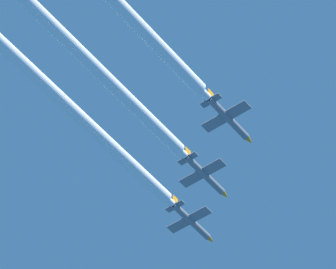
{
  "coord_description": "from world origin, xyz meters",
  "views": [
    {
      "loc": [
        83.93,
        -120.95,
        1.78
      ],
      "look_at": [
        -0.0,
        -11.06,
        158.18
      ],
      "focal_mm": 134.63,
      "sensor_mm": 36.0,
      "label": 1
    }
  ],
  "objects": [
    {
      "name": "smoke_trail_lead",
      "position": [
        -10.22,
        -19.54,
        159.91
      ],
      "size": [
        2.28,
        46.33,
        2.28
      ],
      "color": "white"
    },
    {
      "name": "jet_third_echelon",
      "position": [
        10.76,
        -8.78,
        156.6
      ],
      "size": [
        8.69,
        12.66,
        3.04
      ],
      "color": "slate"
    },
    {
      "name": "smoke_trail_second_echelon",
      "position": [
        -0.55,
        -28.53,
        158.07
      ],
      "size": [
        2.28,
        45.94,
        2.28
      ],
      "color": "white"
    },
    {
      "name": "jet_lead",
      "position": [
        -10.22,
        9.4,
        159.94
      ],
      "size": [
        8.69,
        12.66,
        3.04
      ],
      "color": "slate"
    },
    {
      "name": "jet_second_echelon",
      "position": [
        -0.55,
        0.22,
        158.1
      ],
      "size": [
        8.69,
        12.66,
        3.04
      ],
      "color": "slate"
    }
  ]
}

